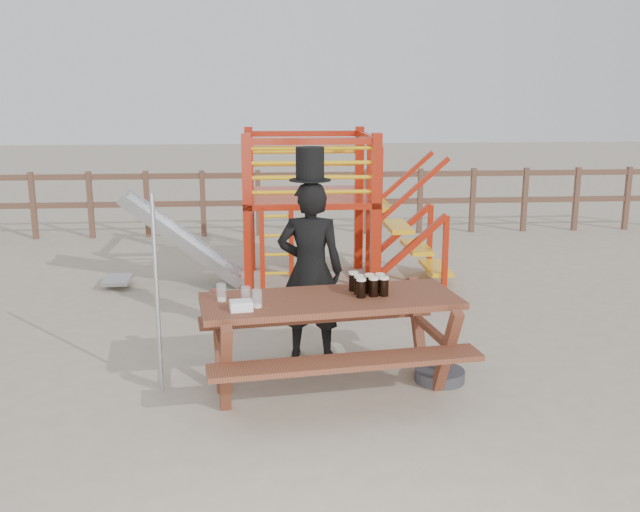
{
  "coord_description": "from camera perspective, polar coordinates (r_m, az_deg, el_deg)",
  "views": [
    {
      "loc": [
        -0.4,
        -5.93,
        2.61
      ],
      "look_at": [
        0.14,
        0.8,
        1.03
      ],
      "focal_mm": 40.0,
      "sensor_mm": 36.0,
      "label": 1
    }
  ],
  "objects": [
    {
      "name": "ground",
      "position": [
        6.49,
        -0.65,
        -10.57
      ],
      "size": [
        60.0,
        60.0,
        0.0
      ],
      "primitive_type": "plane",
      "color": "tan",
      "rests_on": "ground"
    },
    {
      "name": "parasol_base",
      "position": [
        6.73,
        9.54,
        -9.38
      ],
      "size": [
        0.46,
        0.46,
        0.19
      ],
      "color": "#343338",
      "rests_on": "ground"
    },
    {
      "name": "empty_glasses",
      "position": [
        6.0,
        -6.32,
        -3.21
      ],
      "size": [
        0.39,
        0.29,
        0.15
      ],
      "color": "silver",
      "rests_on": "picnic_table"
    },
    {
      "name": "playground_fort",
      "position": [
        9.65,
        -1.4,
        3.96
      ],
      "size": [
        4.71,
        1.84,
        2.1
      ],
      "color": "#AD200B",
      "rests_on": "ground"
    },
    {
      "name": "back_fence",
      "position": [
        13.07,
        -2.78,
        4.87
      ],
      "size": [
        15.09,
        0.09,
        1.2
      ],
      "color": "brown",
      "rests_on": "ground"
    },
    {
      "name": "man_with_hat",
      "position": [
        6.96,
        -0.78,
        -0.78
      ],
      "size": [
        0.7,
        0.51,
        2.09
      ],
      "rotation": [
        0.0,
        0.0,
        2.99
      ],
      "color": "black",
      "rests_on": "ground"
    },
    {
      "name": "paper_bag",
      "position": [
        5.84,
        -6.33,
        -3.97
      ],
      "size": [
        0.2,
        0.16,
        0.08
      ],
      "primitive_type": "cube",
      "rotation": [
        0.0,
        0.0,
        0.14
      ],
      "color": "white",
      "rests_on": "picnic_table"
    },
    {
      "name": "metal_pole",
      "position": [
        6.32,
        -12.91,
        -3.05
      ],
      "size": [
        0.04,
        0.04,
        1.77
      ],
      "primitive_type": "cylinder",
      "color": "#B2B2B7",
      "rests_on": "ground"
    },
    {
      "name": "stout_pints",
      "position": [
        6.26,
        3.9,
        -2.3
      ],
      "size": [
        0.33,
        0.31,
        0.17
      ],
      "color": "black",
      "rests_on": "picnic_table"
    },
    {
      "name": "picnic_table",
      "position": [
        6.26,
        0.82,
        -6.13
      ],
      "size": [
        2.4,
        1.81,
        0.86
      ],
      "rotation": [
        0.0,
        0.0,
        0.13
      ],
      "color": "brown",
      "rests_on": "ground"
    }
  ]
}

